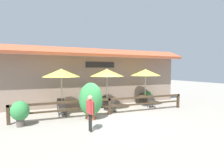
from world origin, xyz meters
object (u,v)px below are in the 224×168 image
dining_table_near (62,104)px  patio_umbrella_far (146,73)px  patio_umbrella_middle (107,73)px  dining_table_far (145,98)px  dining_table_middle (107,101)px  chair_middle_streetside (112,104)px  patio_umbrella_near (61,73)px  pedestrian (90,108)px  potted_plant_tall_tropical (91,100)px  potted_plant_small_flowering (148,96)px  potted_plant_entrance_palm (20,112)px  chair_middle_wallside (103,101)px  chair_far_streetside (151,101)px  chair_near_wallside (61,104)px  chair_far_wallside (140,98)px  chair_near_streetside (62,108)px

dining_table_near → patio_umbrella_far: (5.93, 0.27, 1.84)m
patio_umbrella_middle → dining_table_far: size_ratio=3.29×
dining_table_middle → chair_middle_streetside: chair_middle_streetside is taller
patio_umbrella_near → pedestrian: (0.77, -3.55, -1.44)m
patio_umbrella_near → potted_plant_tall_tropical: 2.59m
potted_plant_tall_tropical → potted_plant_small_flowering: size_ratio=2.13×
potted_plant_entrance_palm → potted_plant_tall_tropical: bearing=-1.5°
patio_umbrella_near → dining_table_middle: (2.85, 0.01, -1.84)m
patio_umbrella_middle → chair_middle_wallside: (-0.05, 0.67, -1.94)m
dining_table_far → potted_plant_entrance_palm: bearing=-166.2°
chair_middle_wallside → pedestrian: bearing=65.9°
patio_umbrella_middle → chair_far_streetside: 3.68m
chair_near_wallside → chair_middle_wallside: 2.82m
chair_near_wallside → potted_plant_tall_tropical: potted_plant_tall_tropical is taller
patio_umbrella_middle → dining_table_far: patio_umbrella_middle is taller
chair_near_wallside → potted_plant_entrance_palm: potted_plant_entrance_palm is taller
chair_middle_wallside → chair_far_wallside: same height
chair_middle_wallside → dining_table_middle: bearing=96.0°
dining_table_near → dining_table_middle: same height
patio_umbrella_near → potted_plant_tall_tropical: (1.28, -1.78, -1.38)m
potted_plant_tall_tropical → potted_plant_small_flowering: (5.56, 3.09, -0.55)m
dining_table_near → patio_umbrella_far: size_ratio=0.30×
chair_middle_wallside → chair_middle_streetside: bearing=95.9°
potted_plant_entrance_palm → dining_table_middle: bearing=19.3°
patio_umbrella_middle → potted_plant_tall_tropical: size_ratio=1.39×
chair_middle_wallside → potted_plant_tall_tropical: 2.95m
patio_umbrella_middle → potted_plant_tall_tropical: (-1.57, -1.79, -1.38)m
chair_far_wallside → patio_umbrella_far: bearing=76.4°
chair_near_wallside → dining_table_far: size_ratio=1.06×
patio_umbrella_middle → chair_far_streetside: patio_umbrella_middle is taller
chair_near_streetside → patio_umbrella_far: (5.98, 0.88, 1.94)m
chair_near_wallside → dining_table_far: 5.97m
chair_near_streetside → potted_plant_small_flowering: 7.16m
chair_near_streetside → chair_middle_streetside: bearing=0.5°
dining_table_near → pedestrian: 3.65m
patio_umbrella_near → chair_far_wallside: size_ratio=3.12×
chair_middle_streetside → potted_plant_tall_tropical: potted_plant_tall_tropical is taller
chair_near_wallside → pedestrian: bearing=107.0°
chair_near_streetside → potted_plant_small_flowering: bearing=16.9°
chair_near_wallside → patio_umbrella_far: patio_umbrella_far is taller
patio_umbrella_far → chair_far_wallside: size_ratio=3.12×
potted_plant_small_flowering → pedestrian: 7.79m
dining_table_middle → potted_plant_small_flowering: potted_plant_small_flowering is taller
chair_middle_wallside → patio_umbrella_far: size_ratio=0.32×
chair_middle_streetside → potted_plant_tall_tropical: size_ratio=0.45×
dining_table_near → chair_near_streetside: size_ratio=0.95×
chair_near_wallside → chair_far_streetside: same height
patio_umbrella_middle → pedestrian: size_ratio=1.75×
patio_umbrella_middle → chair_middle_wallside: bearing=94.5°
chair_near_wallside → patio_umbrella_middle: patio_umbrella_middle is taller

